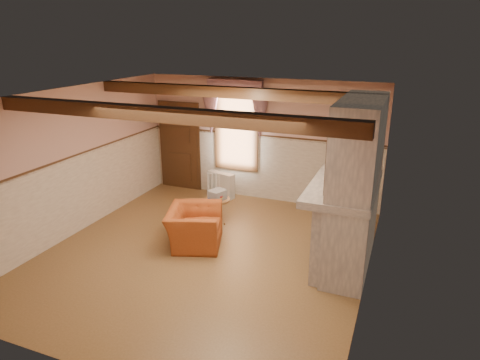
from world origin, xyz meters
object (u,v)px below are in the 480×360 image
at_px(side_table, 217,211).
at_px(radiator, 221,185).
at_px(armchair, 194,227).
at_px(mantel_clock, 351,166).
at_px(bowl, 346,178).
at_px(oil_lamp, 349,168).

distance_m(side_table, radiator, 1.56).
xyz_separation_m(armchair, mantel_clock, (2.59, 1.03, 1.17)).
height_order(radiator, bowl, bowl).
distance_m(radiator, bowl, 3.85).
distance_m(mantel_clock, oil_lamp, 0.25).
height_order(armchair, side_table, armchair).
height_order(radiator, mantel_clock, mantel_clock).
xyz_separation_m(side_table, bowl, (2.57, -0.46, 1.18)).
bearing_deg(side_table, armchair, -91.05).
height_order(side_table, oil_lamp, oil_lamp).
relative_size(side_table, radiator, 0.79).
xyz_separation_m(radiator, bowl, (3.14, -1.91, 1.16)).
bearing_deg(oil_lamp, side_table, 175.88).
bearing_deg(mantel_clock, oil_lamp, -90.00).
xyz_separation_m(side_table, mantel_clock, (2.57, 0.06, 1.25)).
xyz_separation_m(armchair, radiator, (-0.55, 2.42, -0.05)).
bearing_deg(armchair, bowl, -97.55).
bearing_deg(mantel_clock, side_table, -178.66).
xyz_separation_m(side_table, radiator, (-0.57, 1.45, 0.02)).
distance_m(armchair, side_table, 0.97).
bearing_deg(mantel_clock, armchair, -158.30).
bearing_deg(side_table, oil_lamp, -4.12).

